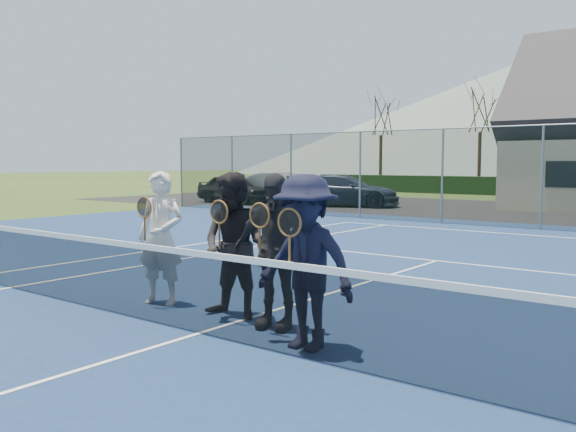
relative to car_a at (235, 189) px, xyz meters
The scene contains 15 objects.
court_surface 22.42m from the car_a, 48.48° to the right, with size 30.00×30.00×0.02m, color navy.
tarmac_carpark 11.34m from the car_a, 16.54° to the left, with size 40.00×12.00×0.01m, color black.
hill_west 79.31m from the car_a, 97.39° to the left, with size 110.00×110.00×18.00m, color slate.
car_a is the anchor object (origin of this frame).
car_b 2.30m from the car_a, 26.42° to the left, with size 1.56×4.49×1.48m, color gray.
car_c 5.44m from the car_a, 14.69° to the left, with size 1.97×4.85×1.41m, color #1A2435.
court_markings 22.42m from the car_a, 48.48° to the right, with size 11.03×23.83×0.01m.
tennis_net 22.41m from the car_a, 48.48° to the right, with size 11.68×0.08×1.10m.
perimeter_fence 15.23m from the car_a, 12.44° to the right, with size 30.07×0.07×3.02m.
tree_a 17.04m from the car_a, 94.05° to the left, with size 3.20×3.20×7.77m.
tree_b 17.98m from the car_a, 70.17° to the left, with size 3.20×3.20×7.77m.
player_a 20.87m from the car_a, 50.18° to the right, with size 0.76×0.63×1.80m.
player_b 21.69m from the car_a, 47.44° to the right, with size 0.95×0.78×1.80m.
player_c 22.22m from the car_a, 46.25° to the right, with size 1.12×0.63×1.80m.
player_d 23.05m from the car_a, 45.65° to the right, with size 1.17×0.68×1.80m.
Camera 1 is at (4.86, -4.68, 1.93)m, focal length 38.00 mm.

